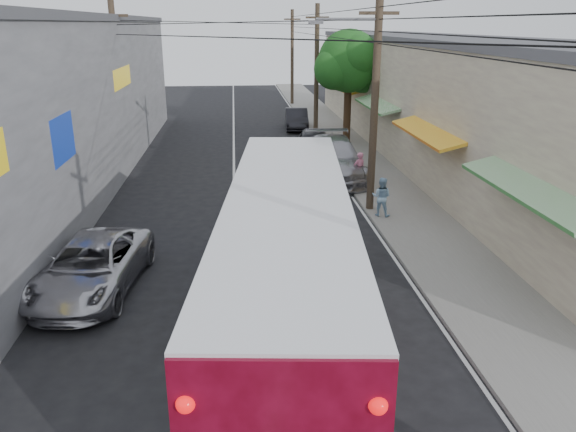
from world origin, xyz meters
The scene contains 12 objects.
sidewalk centered at (6.50, 20.00, 0.06)m, with size 3.00×80.00×0.12m, color slate.
building_right centered at (10.99, 22.00, 3.15)m, with size 7.09×40.00×6.25m.
building_left centered at (-8.50, 18.00, 3.65)m, with size 7.20×36.00×7.25m.
utility_poles centered at (3.13, 20.33, 4.13)m, with size 11.80×45.28×8.00m.
street_tree centered at (6.87, 26.02, 4.67)m, with size 4.40×4.00×6.60m.
coach_bus centered at (1.21, 4.10, 1.82)m, with size 3.81×12.39×3.52m.
jeepney centered at (-3.80, 7.03, 0.70)m, with size 2.31×5.01×1.39m, color #B4B3BA.
parked_suv centered at (4.60, 18.00, 0.92)m, with size 2.58×6.36×1.84m, color #9A99A1.
parked_car_mid centered at (4.22, 21.85, 0.79)m, with size 1.86×4.62×1.58m, color #232428.
parked_car_far centered at (4.30, 30.91, 0.69)m, with size 1.47×4.21×1.39m, color black.
pedestrian_near centered at (5.40, 15.97, 0.89)m, with size 0.56×0.37×1.53m, color #C6698A.
pedestrian_far centered at (5.40, 12.11, 0.85)m, with size 0.71×0.55×1.45m, color #98BFDD.
Camera 1 is at (0.16, -7.16, 6.86)m, focal length 35.00 mm.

